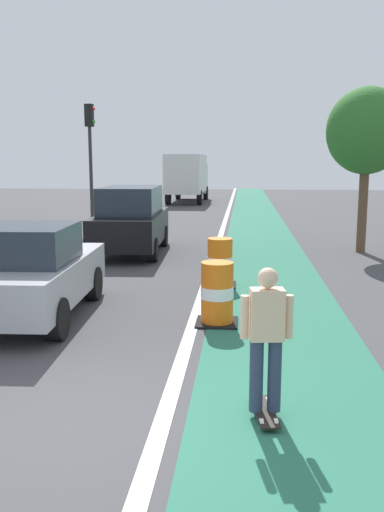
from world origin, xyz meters
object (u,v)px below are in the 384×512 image
Objects in this scene: traffic_barrel_front at (217,294)px; traffic_barrel_mid at (220,263)px; parked_sedan_nearest at (29,273)px; delivery_truck_down_block at (188,175)px; skateboarder_on_lane at (266,338)px; street_tree_sidewalk at (367,132)px; pedestrian_crossing at (96,207)px; traffic_light_corner at (90,144)px; parked_suv_second at (131,220)px.

traffic_barrel_front and traffic_barrel_mid have the same top height.
delivery_truck_down_block is at bearing 90.08° from parked_sedan_nearest.
skateboarder_on_lane is 1.55× the size of traffic_barrel_front.
parked_sedan_nearest is 0.84× the size of street_tree_sidewalk.
delivery_truck_down_block is 4.74× the size of pedestrian_crossing.
pedestrian_crossing is (-6.51, 17.05, -0.05)m from skateboarder_on_lane.
parked_sedan_nearest is at bearing -138.86° from traffic_barrel_mid.
parked_suv_second is at bearing -64.34° from traffic_light_corner.
parked_suv_second is 0.94× the size of street_tree_sidewalk.
skateboarder_on_lane is at bearing -83.11° from traffic_barrel_mid.
parked_sedan_nearest is 13.73m from pedestrian_crossing.
parked_sedan_nearest is at bearing -79.11° from traffic_light_corner.
street_tree_sidewalk is (9.90, -5.60, 2.80)m from pedestrian_crossing.
parked_sedan_nearest is at bearing -93.17° from parked_suv_second.
pedestrian_crossing is at bearing -99.23° from delivery_truck_down_block.
delivery_truck_down_block is at bearing 96.85° from traffic_barrel_front.
delivery_truck_down_block reaches higher than parked_sedan_nearest.
traffic_light_corner reaches higher than skateboarder_on_lane.
delivery_truck_down_block is at bearing 97.46° from traffic_barrel_mid.
skateboarder_on_lane reaches higher than pedestrian_crossing.
traffic_barrel_mid is at bearing 91.53° from traffic_barrel_front.
skateboarder_on_lane is 11.24m from parked_suv_second.
traffic_light_corner is at bearing 100.89° from parked_sedan_nearest.
traffic_light_corner reaches higher than delivery_truck_down_block.
street_tree_sidewalk is (4.09, 7.98, 3.14)m from traffic_barrel_front.
street_tree_sidewalk is (4.17, 5.04, 3.14)m from traffic_barrel_mid.
parked_sedan_nearest is at bearing -79.74° from pedestrian_crossing.
parked_suv_second is 5.14m from traffic_barrel_mid.
street_tree_sidewalk reaches higher than pedestrian_crossing.
traffic_light_corner is (-2.50, -15.14, 1.65)m from delivery_truck_down_block.
parked_suv_second is (0.39, 7.08, 0.20)m from parked_sedan_nearest.
skateboarder_on_lane is at bearing -41.04° from parked_sedan_nearest.
skateboarder_on_lane is 12.26m from street_tree_sidewalk.
street_tree_sidewalk reaches higher than traffic_barrel_front.
traffic_light_corner is at bearing 119.48° from traffic_barrel_mid.
street_tree_sidewalk is at bearing 6.70° from parked_suv_second.
parked_suv_second is 0.92× the size of traffic_light_corner.
traffic_light_corner reaches higher than street_tree_sidewalk.
traffic_light_corner is at bearing -105.34° from pedestrian_crossing.
pedestrian_crossing reaches higher than traffic_barrel_mid.
pedestrian_crossing reaches higher than traffic_barrel_front.
delivery_truck_down_block is (-3.33, 25.44, 1.31)m from traffic_barrel_mid.
skateboarder_on_lane is 18.25m from pedestrian_crossing.
traffic_light_corner is 3.17× the size of pedestrian_crossing.
pedestrian_crossing is at bearing 113.82° from parked_suv_second.
delivery_truck_down_block is at bearing 110.18° from street_tree_sidewalk.
skateboarder_on_lane is 0.22× the size of delivery_truck_down_block.
parked_sedan_nearest is 11.24m from street_tree_sidewalk.
traffic_barrel_front is 14.77m from pedestrian_crossing.
skateboarder_on_lane is 6.47m from traffic_barrel_mid.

